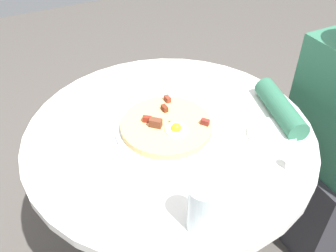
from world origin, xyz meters
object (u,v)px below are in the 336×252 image
at_px(pizza_plate, 167,130).
at_px(water_glass, 202,208).
at_px(bread_plate, 271,134).
at_px(fork, 125,76).
at_px(dining_table, 169,168).
at_px(salt_shaker, 291,162).
at_px(knife, 132,79).
at_px(person_seated, 335,151).
at_px(breakfast_pizza, 167,126).

distance_m(pizza_plate, water_glass, 0.36).
height_order(bread_plate, water_glass, water_glass).
bearing_deg(fork, water_glass, 56.16).
relative_size(dining_table, bread_plate, 6.03).
height_order(dining_table, water_glass, water_glass).
bearing_deg(bread_plate, salt_shaker, 161.34).
bearing_deg(knife, fork, -90.00).
bearing_deg(fork, pizza_plate, 62.81).
xyz_separation_m(pizza_plate, knife, (0.32, -0.02, 0.00)).
relative_size(person_seated, breakfast_pizza, 4.00).
xyz_separation_m(fork, salt_shaker, (-0.65, -0.23, 0.02)).
height_order(person_seated, breakfast_pizza, person_seated).
bearing_deg(salt_shaker, dining_table, 37.11).
distance_m(knife, salt_shaker, 0.66).
bearing_deg(fork, dining_table, 64.44).
bearing_deg(breakfast_pizza, pizza_plate, 22.78).
height_order(breakfast_pizza, bread_plate, breakfast_pizza).
bearing_deg(fork, person_seated, 113.86).
bearing_deg(person_seated, salt_shaker, 108.66).
bearing_deg(breakfast_pizza, fork, -0.27).
relative_size(fork, salt_shaker, 3.58).
relative_size(breakfast_pizza, salt_shaker, 5.64).
distance_m(dining_table, salt_shaker, 0.42).
xyz_separation_m(pizza_plate, fork, (0.35, -0.00, 0.00)).
relative_size(pizza_plate, knife, 1.76).
bearing_deg(pizza_plate, fork, -0.33).
xyz_separation_m(bread_plate, fork, (0.52, 0.28, 0.00)).
bearing_deg(dining_table, breakfast_pizza, 100.47).
distance_m(pizza_plate, salt_shaker, 0.38).
bearing_deg(salt_shaker, water_glass, 99.21).
xyz_separation_m(water_glass, salt_shaker, (0.05, -0.32, -0.04)).
bearing_deg(knife, salt_shaker, 82.47).
xyz_separation_m(bread_plate, salt_shaker, (-0.14, 0.05, 0.02)).
distance_m(dining_table, water_glass, 0.43).
bearing_deg(dining_table, salt_shaker, -142.89).
xyz_separation_m(dining_table, water_glass, (-0.35, 0.09, 0.24)).
relative_size(knife, water_glass, 1.33).
bearing_deg(pizza_plate, bread_plate, -119.85).
height_order(bread_plate, salt_shaker, salt_shaker).
bearing_deg(pizza_plate, person_seated, -104.37).
distance_m(person_seated, water_glass, 0.79).
bearing_deg(pizza_plate, water_glass, 166.47).
height_order(pizza_plate, salt_shaker, salt_shaker).
height_order(pizza_plate, water_glass, water_glass).
relative_size(person_seated, knife, 6.31).
xyz_separation_m(person_seated, salt_shaker, (-0.13, 0.40, 0.24)).
distance_m(fork, salt_shaker, 0.69).
bearing_deg(knife, breakfast_pizza, 59.95).
height_order(fork, salt_shaker, salt_shaker).
bearing_deg(water_glass, knife, -8.66).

